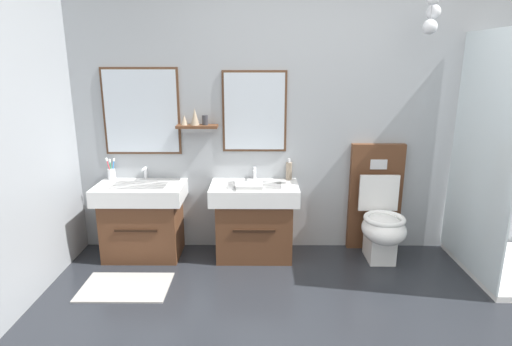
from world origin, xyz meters
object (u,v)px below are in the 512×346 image
object	(u,v)px
shower_tray	(510,228)
soap_dispenser	(289,170)
folded_hand_towel	(249,187)
toilet	(379,216)
vanity_sink_left	(143,218)
toothbrush_cup	(111,173)
vanity_sink_right	(254,218)

from	to	relation	value
shower_tray	soap_dispenser	bearing A→B (deg)	165.02
folded_hand_towel	soap_dispenser	bearing A→B (deg)	41.38
toilet	shower_tray	size ratio (longest dim) A/B	0.51
vanity_sink_left	soap_dispenser	xyz separation A→B (m)	(1.32, 0.17, 0.40)
toilet	toothbrush_cup	bearing A→B (deg)	176.20
toilet	toothbrush_cup	distance (m)	2.45
shower_tray	vanity_sink_left	bearing A→B (deg)	174.36
toothbrush_cup	folded_hand_towel	bearing A→B (deg)	-13.41
vanity_sink_right	toothbrush_cup	size ratio (longest dim) A/B	3.71
toilet	shower_tray	world-z (taller)	shower_tray
vanity_sink_left	shower_tray	world-z (taller)	shower_tray
toothbrush_cup	shower_tray	size ratio (longest dim) A/B	0.11
vanity_sink_left	toothbrush_cup	distance (m)	0.51
folded_hand_towel	vanity_sink_left	bearing A→B (deg)	171.70
toothbrush_cup	soap_dispenser	size ratio (longest dim) A/B	1.07
vanity_sink_left	soap_dispenser	world-z (taller)	soap_dispenser
toilet	toothbrush_cup	world-z (taller)	toilet
toothbrush_cup	folded_hand_towel	xyz separation A→B (m)	(1.27, -0.30, -0.03)
vanity_sink_right	toothbrush_cup	distance (m)	1.37
toilet	shower_tray	xyz separation A→B (m)	(0.99, -0.31, 0.01)
vanity_sink_left	folded_hand_towel	bearing A→B (deg)	-8.30
shower_tray	toothbrush_cup	bearing A→B (deg)	172.18
vanity_sink_left	vanity_sink_right	bearing A→B (deg)	0.00
vanity_sink_right	folded_hand_towel	distance (m)	0.37
soap_dispenser	folded_hand_towel	world-z (taller)	soap_dispenser
vanity_sink_left	vanity_sink_right	xyz separation A→B (m)	(1.00, 0.00, 0.00)
vanity_sink_left	toothbrush_cup	bearing A→B (deg)	152.03
soap_dispenser	folded_hand_towel	bearing A→B (deg)	-138.62
toilet	folded_hand_towel	xyz separation A→B (m)	(-1.15, -0.14, 0.32)
toilet	folded_hand_towel	size ratio (longest dim) A/B	4.55
vanity_sink_left	soap_dispenser	distance (m)	1.39
toothbrush_cup	shower_tray	bearing A→B (deg)	-7.82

